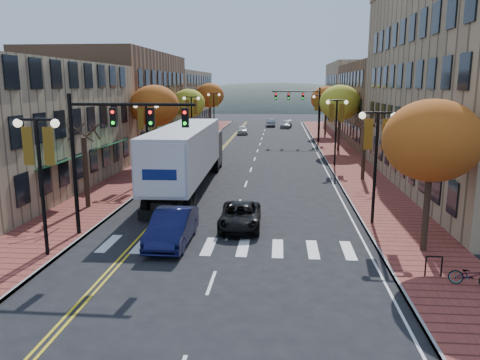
% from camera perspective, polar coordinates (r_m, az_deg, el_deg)
% --- Properties ---
extents(ground, '(200.00, 200.00, 0.00)m').
position_cam_1_polar(ground, '(20.11, -2.68, -10.08)').
color(ground, black).
rests_on(ground, ground).
extents(sidewalk_left, '(4.00, 85.00, 0.15)m').
position_cam_1_polar(sidewalk_left, '(52.82, -7.74, 3.52)').
color(sidewalk_left, brown).
rests_on(sidewalk_left, ground).
extents(sidewalk_right, '(4.00, 85.00, 0.15)m').
position_cam_1_polar(sidewalk_right, '(51.95, 12.05, 3.23)').
color(sidewalk_right, brown).
rests_on(sidewalk_right, ground).
extents(building_left_near, '(12.00, 22.00, 9.00)m').
position_cam_1_polar(building_left_near, '(37.19, -26.92, 5.85)').
color(building_left_near, '#9E8966').
rests_on(building_left_near, ground).
extents(building_left_mid, '(12.00, 24.00, 11.00)m').
position_cam_1_polar(building_left_mid, '(57.94, -14.97, 9.33)').
color(building_left_mid, brown).
rests_on(building_left_mid, ground).
extents(building_left_far, '(12.00, 26.00, 9.50)m').
position_cam_1_polar(building_left_far, '(81.92, -8.99, 9.62)').
color(building_left_far, '#9E8966').
rests_on(building_left_far, ground).
extents(building_right_mid, '(15.00, 24.00, 10.00)m').
position_cam_1_polar(building_right_mid, '(62.64, 19.94, 8.72)').
color(building_right_mid, brown).
rests_on(building_right_mid, ground).
extents(building_right_far, '(15.00, 20.00, 11.00)m').
position_cam_1_polar(building_right_far, '(84.07, 16.12, 9.87)').
color(building_right_far, '#9E8966').
rests_on(building_right_far, ground).
extents(tree_left_a, '(0.28, 0.28, 4.20)m').
position_cam_1_polar(tree_left_a, '(29.37, -18.27, 0.87)').
color(tree_left_a, '#382619').
rests_on(tree_left_a, sidewalk_left).
extents(tree_left_b, '(4.48, 4.48, 7.21)m').
position_cam_1_polar(tree_left_b, '(44.09, -10.36, 8.86)').
color(tree_left_b, '#382619').
rests_on(tree_left_b, sidewalk_left).
extents(tree_left_c, '(4.16, 4.16, 6.69)m').
position_cam_1_polar(tree_left_c, '(59.69, -6.30, 9.28)').
color(tree_left_c, '#382619').
rests_on(tree_left_c, sidewalk_left).
extents(tree_left_d, '(4.61, 4.61, 7.42)m').
position_cam_1_polar(tree_left_d, '(77.40, -3.70, 10.25)').
color(tree_left_d, '#382619').
rests_on(tree_left_d, sidewalk_left).
extents(tree_right_a, '(4.16, 4.16, 6.69)m').
position_cam_1_polar(tree_right_a, '(21.65, 22.37, 4.44)').
color(tree_right_a, '#382619').
rests_on(tree_right_a, sidewalk_right).
extents(tree_right_b, '(0.28, 0.28, 4.20)m').
position_cam_1_polar(tree_right_b, '(37.45, 14.86, 3.28)').
color(tree_right_b, '#382619').
rests_on(tree_right_b, sidewalk_right).
extents(tree_right_c, '(4.48, 4.48, 7.21)m').
position_cam_1_polar(tree_right_c, '(52.95, 12.10, 9.23)').
color(tree_right_c, '#382619').
rests_on(tree_right_c, sidewalk_right).
extents(tree_right_d, '(4.35, 4.35, 7.00)m').
position_cam_1_polar(tree_right_d, '(68.85, 10.47, 9.66)').
color(tree_right_d, '#382619').
rests_on(tree_right_d, sidewalk_right).
extents(lamp_left_a, '(1.96, 0.36, 6.05)m').
position_cam_1_polar(lamp_left_a, '(21.29, -23.25, 2.19)').
color(lamp_left_a, black).
rests_on(lamp_left_a, ground).
extents(lamp_left_b, '(1.96, 0.36, 6.05)m').
position_cam_1_polar(lamp_left_b, '(36.08, -11.30, 6.41)').
color(lamp_left_b, black).
rests_on(lamp_left_b, ground).
extents(lamp_left_c, '(1.96, 0.36, 6.05)m').
position_cam_1_polar(lamp_left_c, '(53.56, -5.93, 8.21)').
color(lamp_left_c, black).
rests_on(lamp_left_c, ground).
extents(lamp_left_d, '(1.96, 0.36, 6.05)m').
position_cam_1_polar(lamp_left_d, '(71.29, -3.20, 9.09)').
color(lamp_left_d, black).
rests_on(lamp_left_d, ground).
extents(lamp_right_a, '(1.96, 0.36, 6.05)m').
position_cam_1_polar(lamp_right_a, '(25.21, 16.31, 4.00)').
color(lamp_right_a, black).
rests_on(lamp_right_a, ground).
extents(lamp_right_b, '(1.96, 0.36, 6.05)m').
position_cam_1_polar(lamp_right_b, '(42.92, 11.66, 7.20)').
color(lamp_right_b, black).
rests_on(lamp_right_b, ground).
extents(lamp_right_c, '(1.96, 0.36, 6.05)m').
position_cam_1_polar(lamp_right_c, '(60.80, 9.72, 8.51)').
color(lamp_right_c, black).
rests_on(lamp_right_c, ground).
extents(traffic_mast_near, '(6.10, 0.35, 7.00)m').
position_cam_1_polar(traffic_mast_near, '(23.09, -15.44, 4.96)').
color(traffic_mast_near, black).
rests_on(traffic_mast_near, ground).
extents(traffic_mast_far, '(6.10, 0.34, 7.00)m').
position_cam_1_polar(traffic_mast_far, '(60.64, 7.81, 9.15)').
color(traffic_mast_far, black).
rests_on(traffic_mast_far, ground).
extents(semi_truck, '(3.32, 18.45, 4.60)m').
position_cam_1_polar(semi_truck, '(33.64, -6.26, 3.45)').
color(semi_truck, black).
rests_on(semi_truck, ground).
extents(navy_sedan, '(1.72, 4.91, 1.62)m').
position_cam_1_polar(navy_sedan, '(22.39, -8.28, -5.71)').
color(navy_sedan, '#0D1036').
rests_on(navy_sedan, ground).
extents(black_suv, '(2.22, 4.62, 1.27)m').
position_cam_1_polar(black_suv, '(24.63, 0.02, -4.40)').
color(black_suv, black).
rests_on(black_suv, ground).
extents(car_far_white, '(1.89, 3.94, 1.30)m').
position_cam_1_polar(car_far_white, '(70.78, 0.30, 6.13)').
color(car_far_white, silver).
rests_on(car_far_white, ground).
extents(car_far_silver, '(2.26, 4.47, 1.24)m').
position_cam_1_polar(car_far_silver, '(81.23, 5.64, 6.77)').
color(car_far_silver, '#98979E').
rests_on(car_far_silver, ground).
extents(car_far_oncoming, '(1.84, 4.25, 1.36)m').
position_cam_1_polar(car_far_oncoming, '(83.89, 3.73, 6.99)').
color(car_far_oncoming, '#9F9FA6').
rests_on(car_far_oncoming, ground).
extents(bicycle, '(1.64, 1.03, 0.82)m').
position_cam_1_polar(bicycle, '(19.42, 26.38, -10.39)').
color(bicycle, gray).
rests_on(bicycle, sidewalk_right).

